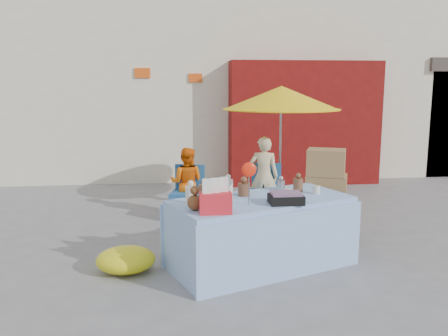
{
  "coord_description": "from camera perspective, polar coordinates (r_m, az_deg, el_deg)",
  "views": [
    {
      "loc": [
        -0.61,
        -5.66,
        2.11
      ],
      "look_at": [
        0.08,
        0.6,
        1.0
      ],
      "focal_mm": 38.0,
      "sensor_mm": 36.0,
      "label": 1
    }
  ],
  "objects": [
    {
      "name": "chair_left",
      "position": [
        7.53,
        -4.42,
        -4.29
      ],
      "size": [
        0.58,
        0.58,
        0.85
      ],
      "rotation": [
        0.0,
        0.0,
        -0.26
      ],
      "color": "#205695",
      "rests_on": "ground"
    },
    {
      "name": "ground",
      "position": [
        6.07,
        -0.14,
        -10.34
      ],
      "size": [
        80.0,
        80.0,
        0.0
      ],
      "primitive_type": "plane",
      "color": "slate",
      "rests_on": "ground"
    },
    {
      "name": "vendor_beige",
      "position": [
        7.71,
        4.8,
        -0.97
      ],
      "size": [
        0.54,
        0.42,
        1.29
      ],
      "primitive_type": "imported",
      "rotation": [
        0.0,
        0.0,
        2.88
      ],
      "color": "beige",
      "rests_on": "ground"
    },
    {
      "name": "vendor_orange",
      "position": [
        7.59,
        -4.52,
        -1.77
      ],
      "size": [
        0.64,
        0.55,
        1.13
      ],
      "primitive_type": "imported",
      "rotation": [
        0.0,
        0.0,
        2.88
      ],
      "color": "orange",
      "rests_on": "ground"
    },
    {
      "name": "box_stack",
      "position": [
        6.63,
        12.11,
        -3.58
      ],
      "size": [
        0.7,
        0.64,
        1.26
      ],
      "rotation": [
        0.0,
        0.0,
        -0.39
      ],
      "color": "black",
      "rests_on": "ground"
    },
    {
      "name": "umbrella",
      "position": [
        7.79,
        6.91,
        8.32
      ],
      "size": [
        1.9,
        1.9,
        2.09
      ],
      "color": "gray",
      "rests_on": "ground"
    },
    {
      "name": "tarp_bundle",
      "position": [
        5.59,
        -11.73,
        -10.76
      ],
      "size": [
        0.83,
        0.76,
        0.3
      ],
      "primitive_type": "ellipsoid",
      "rotation": [
        0.0,
        0.0,
        -0.42
      ],
      "color": "yellow",
      "rests_on": "ground"
    },
    {
      "name": "backdrop",
      "position": [
        13.26,
        -1.43,
        14.29
      ],
      "size": [
        14.0,
        8.0,
        7.8
      ],
      "color": "silver",
      "rests_on": "ground"
    },
    {
      "name": "chair_right",
      "position": [
        7.67,
        4.97,
        -4.04
      ],
      "size": [
        0.58,
        0.58,
        0.85
      ],
      "rotation": [
        0.0,
        0.0,
        -0.26
      ],
      "color": "#205695",
      "rests_on": "ground"
    },
    {
      "name": "market_table",
      "position": [
        5.58,
        4.43,
        -7.66
      ],
      "size": [
        2.34,
        1.71,
        1.29
      ],
      "rotation": [
        0.0,
        0.0,
        0.38
      ],
      "color": "#8DAFE2",
      "rests_on": "ground"
    }
  ]
}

